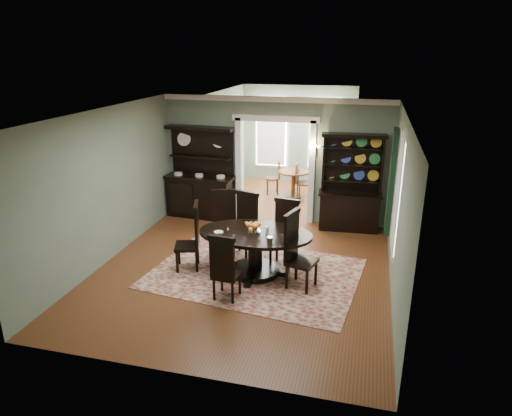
# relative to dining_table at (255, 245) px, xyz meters

# --- Properties ---
(room) EXTENTS (5.51, 6.01, 3.01)m
(room) POSITION_rel_dining_table_xyz_m (-0.26, 0.04, 0.99)
(room) COLOR brown
(room) RESTS_ON ground
(parlor) EXTENTS (3.51, 3.50, 3.01)m
(parlor) POSITION_rel_dining_table_xyz_m (-0.26, 5.53, 0.93)
(parlor) COLOR brown
(parlor) RESTS_ON ground
(doorway_trim) EXTENTS (2.08, 0.25, 2.57)m
(doorway_trim) POSITION_rel_dining_table_xyz_m (-0.26, 3.00, 1.03)
(doorway_trim) COLOR white
(doorway_trim) RESTS_ON floor
(right_window) EXTENTS (0.15, 1.47, 2.12)m
(right_window) POSITION_rel_dining_table_xyz_m (2.43, 0.93, 1.02)
(right_window) COLOR white
(right_window) RESTS_ON wall_right
(wall_sconce) EXTENTS (0.27, 0.21, 0.21)m
(wall_sconce) POSITION_rel_dining_table_xyz_m (0.69, 2.84, 1.31)
(wall_sconce) COLOR #BB7231
(wall_sconce) RESTS_ON back_wall_right
(rug) EXTENTS (4.11, 3.15, 0.01)m
(rug) POSITION_rel_dining_table_xyz_m (0.00, -0.02, -0.58)
(rug) COLOR maroon
(rug) RESTS_ON floor
(dining_table) EXTENTS (2.14, 2.00, 0.84)m
(dining_table) POSITION_rel_dining_table_xyz_m (0.00, 0.00, 0.00)
(dining_table) COLOR black
(dining_table) RESTS_ON rug
(centerpiece) EXTENTS (1.35, 0.87, 0.22)m
(centerpiece) POSITION_rel_dining_table_xyz_m (-0.03, -0.03, 0.32)
(centerpiece) COLOR white
(centerpiece) RESTS_ON dining_table
(chair_far_left) EXTENTS (0.61, 0.59, 1.34)m
(chair_far_left) POSITION_rel_dining_table_xyz_m (-0.86, 0.81, 0.12)
(chair_far_left) COLOR black
(chair_far_left) RESTS_ON rug
(chair_far_mid) EXTENTS (0.59, 0.57, 1.34)m
(chair_far_mid) POSITION_rel_dining_table_xyz_m (-0.41, 0.79, 0.12)
(chair_far_mid) COLOR black
(chair_far_mid) RESTS_ON rug
(chair_far_right) EXTENTS (0.55, 0.53, 1.33)m
(chair_far_right) POSITION_rel_dining_table_xyz_m (0.46, 0.55, 0.12)
(chair_far_right) COLOR black
(chair_far_right) RESTS_ON rug
(chair_end_left) EXTENTS (0.59, 0.61, 1.33)m
(chair_end_left) POSITION_rel_dining_table_xyz_m (-1.21, -0.10, 0.12)
(chair_end_left) COLOR black
(chair_end_left) RESTS_ON rug
(chair_end_right) EXTENTS (0.62, 0.63, 1.40)m
(chair_end_right) POSITION_rel_dining_table_xyz_m (0.82, -0.28, 0.15)
(chair_end_right) COLOR black
(chair_end_right) RESTS_ON rug
(chair_near) EXTENTS (0.48, 0.46, 1.21)m
(chair_near) POSITION_rel_dining_table_xyz_m (-0.25, -1.09, 0.05)
(chair_near) COLOR black
(chair_near) RESTS_ON rug
(sideboard) EXTENTS (1.76, 0.72, 2.27)m
(sideboard) POSITION_rel_dining_table_xyz_m (-2.10, 2.73, 0.21)
(sideboard) COLOR black
(sideboard) RESTS_ON floor
(welsh_dresser) EXTENTS (1.47, 0.62, 2.25)m
(welsh_dresser) POSITION_rel_dining_table_xyz_m (1.58, 2.75, 0.23)
(welsh_dresser) COLOR black
(welsh_dresser) RESTS_ON floor
(parlor_table) EXTENTS (0.85, 0.85, 0.79)m
(parlor_table) POSITION_rel_dining_table_xyz_m (-0.09, 4.73, -0.07)
(parlor_table) COLOR #583419
(parlor_table) RESTS_ON parlor_floor
(parlor_chair_left) EXTENTS (0.45, 0.44, 0.98)m
(parlor_chair_left) POSITION_rel_dining_table_xyz_m (-0.68, 5.00, -0.06)
(parlor_chair_left) COLOR #583419
(parlor_chair_left) RESTS_ON parlor_floor
(parlor_chair_right) EXTENTS (0.45, 0.45, 1.06)m
(parlor_chair_right) POSITION_rel_dining_table_xyz_m (0.17, 4.57, -0.01)
(parlor_chair_right) COLOR #583419
(parlor_chair_right) RESTS_ON parlor_floor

